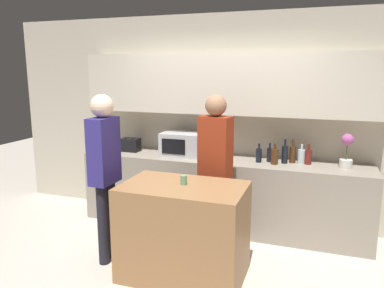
{
  "coord_description": "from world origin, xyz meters",
  "views": [
    {
      "loc": [
        1.15,
        -3.03,
        1.99
      ],
      "look_at": [
        -0.03,
        0.39,
        1.28
      ],
      "focal_mm": 35.0,
      "sensor_mm": 36.0,
      "label": 1
    }
  ],
  "objects_px": {
    "bottle_1": "(270,155)",
    "person_center": "(215,159)",
    "bottle_3": "(285,154)",
    "bottle_6": "(308,156)",
    "bottle_5": "(301,156)",
    "toaster": "(130,145)",
    "bottle_4": "(293,154)",
    "bottle_0": "(259,155)",
    "person_left": "(104,164)",
    "microwave": "(182,144)",
    "cup_0": "(184,180)",
    "potted_plant": "(347,151)",
    "bottle_2": "(275,156)"
  },
  "relations": [
    {
      "from": "bottle_5",
      "to": "bottle_0",
      "type": "bearing_deg",
      "value": -168.79
    },
    {
      "from": "toaster",
      "to": "person_center",
      "type": "xyz_separation_m",
      "value": [
        1.39,
        -0.66,
        0.05
      ]
    },
    {
      "from": "bottle_3",
      "to": "person_left",
      "type": "bearing_deg",
      "value": -142.86
    },
    {
      "from": "bottle_3",
      "to": "bottle_4",
      "type": "relative_size",
      "value": 1.05
    },
    {
      "from": "bottle_1",
      "to": "person_center",
      "type": "height_order",
      "value": "person_center"
    },
    {
      "from": "potted_plant",
      "to": "bottle_1",
      "type": "bearing_deg",
      "value": 178.11
    },
    {
      "from": "bottle_6",
      "to": "cup_0",
      "type": "height_order",
      "value": "bottle_6"
    },
    {
      "from": "bottle_6",
      "to": "bottle_1",
      "type": "bearing_deg",
      "value": -177.37
    },
    {
      "from": "bottle_6",
      "to": "cup_0",
      "type": "distance_m",
      "value": 1.7
    },
    {
      "from": "bottle_2",
      "to": "bottle_4",
      "type": "xyz_separation_m",
      "value": [
        0.2,
        0.15,
        0.01
      ]
    },
    {
      "from": "microwave",
      "to": "bottle_4",
      "type": "distance_m",
      "value": 1.39
    },
    {
      "from": "bottle_6",
      "to": "person_left",
      "type": "relative_size",
      "value": 0.14
    },
    {
      "from": "bottle_1",
      "to": "bottle_5",
      "type": "xyz_separation_m",
      "value": [
        0.37,
        0.02,
        0.0
      ]
    },
    {
      "from": "bottle_2",
      "to": "bottle_4",
      "type": "distance_m",
      "value": 0.25
    },
    {
      "from": "bottle_0",
      "to": "person_left",
      "type": "height_order",
      "value": "person_left"
    },
    {
      "from": "potted_plant",
      "to": "bottle_4",
      "type": "distance_m",
      "value": 0.6
    },
    {
      "from": "bottle_3",
      "to": "bottle_6",
      "type": "relative_size",
      "value": 1.18
    },
    {
      "from": "person_left",
      "to": "bottle_3",
      "type": "bearing_deg",
      "value": 128.92
    },
    {
      "from": "person_left",
      "to": "person_center",
      "type": "height_order",
      "value": "person_left"
    },
    {
      "from": "person_left",
      "to": "bottle_5",
      "type": "bearing_deg",
      "value": 126.94
    },
    {
      "from": "cup_0",
      "to": "bottle_3",
      "type": "bearing_deg",
      "value": 57.45
    },
    {
      "from": "potted_plant",
      "to": "bottle_3",
      "type": "distance_m",
      "value": 0.68
    },
    {
      "from": "bottle_5",
      "to": "toaster",
      "type": "bearing_deg",
      "value": -178.65
    },
    {
      "from": "person_left",
      "to": "person_center",
      "type": "relative_size",
      "value": 1.01
    },
    {
      "from": "microwave",
      "to": "bottle_5",
      "type": "relative_size",
      "value": 2.23
    },
    {
      "from": "microwave",
      "to": "cup_0",
      "type": "relative_size",
      "value": 5.83
    },
    {
      "from": "toaster",
      "to": "bottle_5",
      "type": "height_order",
      "value": "bottle_5"
    },
    {
      "from": "bottle_4",
      "to": "bottle_5",
      "type": "bearing_deg",
      "value": -9.99
    },
    {
      "from": "microwave",
      "to": "potted_plant",
      "type": "xyz_separation_m",
      "value": [
        1.97,
        0.0,
        0.05
      ]
    },
    {
      "from": "bottle_0",
      "to": "person_left",
      "type": "distance_m",
      "value": 1.83
    },
    {
      "from": "bottle_1",
      "to": "bottle_0",
      "type": "bearing_deg",
      "value": -148.85
    },
    {
      "from": "bottle_4",
      "to": "bottle_6",
      "type": "height_order",
      "value": "bottle_4"
    },
    {
      "from": "bottle_2",
      "to": "person_center",
      "type": "bearing_deg",
      "value": -134.11
    },
    {
      "from": "potted_plant",
      "to": "bottle_0",
      "type": "distance_m",
      "value": 0.98
    },
    {
      "from": "toaster",
      "to": "bottle_2",
      "type": "distance_m",
      "value": 1.95
    },
    {
      "from": "bottle_3",
      "to": "bottle_5",
      "type": "distance_m",
      "value": 0.2
    },
    {
      "from": "cup_0",
      "to": "microwave",
      "type": "bearing_deg",
      "value": 111.11
    },
    {
      "from": "potted_plant",
      "to": "bottle_0",
      "type": "relative_size",
      "value": 1.73
    },
    {
      "from": "bottle_4",
      "to": "cup_0",
      "type": "bearing_deg",
      "value": -123.95
    },
    {
      "from": "potted_plant",
      "to": "cup_0",
      "type": "distance_m",
      "value": 1.95
    },
    {
      "from": "microwave",
      "to": "bottle_2",
      "type": "relative_size",
      "value": 2.06
    },
    {
      "from": "bottle_3",
      "to": "bottle_6",
      "type": "distance_m",
      "value": 0.27
    },
    {
      "from": "bottle_3",
      "to": "cup_0",
      "type": "distance_m",
      "value": 1.51
    },
    {
      "from": "person_center",
      "to": "bottle_4",
      "type": "bearing_deg",
      "value": -123.89
    },
    {
      "from": "microwave",
      "to": "cup_0",
      "type": "height_order",
      "value": "microwave"
    },
    {
      "from": "bottle_1",
      "to": "bottle_6",
      "type": "xyz_separation_m",
      "value": [
        0.45,
        0.02,
        0.01
      ]
    },
    {
      "from": "bottle_3",
      "to": "bottle_4",
      "type": "distance_m",
      "value": 0.11
    },
    {
      "from": "toaster",
      "to": "bottle_1",
      "type": "relative_size",
      "value": 1.13
    },
    {
      "from": "bottle_0",
      "to": "bottle_4",
      "type": "relative_size",
      "value": 0.82
    },
    {
      "from": "bottle_4",
      "to": "potted_plant",
      "type": "bearing_deg",
      "value": -6.87
    }
  ]
}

